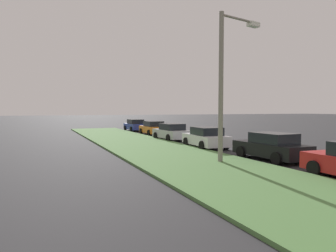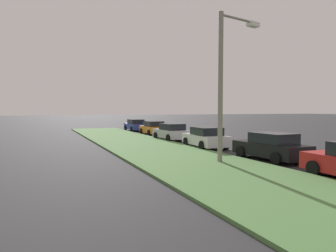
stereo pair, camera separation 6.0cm
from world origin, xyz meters
name	(u,v)px [view 2 (the right image)]	position (x,y,z in m)	size (l,w,h in m)	color
grass_median	(196,163)	(10.00, 6.82, 0.06)	(60.00, 6.00, 0.12)	#517F42
parked_car_black	(271,147)	(9.61, 2.46, 0.72)	(4.37, 2.16, 1.47)	black
parked_car_white	(206,138)	(15.68, 3.03, 0.72)	(4.39, 2.20, 1.47)	silver
parked_car_silver	(171,132)	(21.73, 3.06, 0.72)	(4.38, 2.18, 1.47)	#B2B5BA
parked_car_orange	(153,128)	(27.87, 2.53, 0.72)	(4.32, 2.05, 1.47)	orange
parked_car_blue	(135,125)	(34.48, 2.54, 0.72)	(4.33, 2.07, 1.47)	#23389E
streetlight	(226,76)	(9.77, 5.27, 4.39)	(0.92, 2.84, 7.50)	gray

